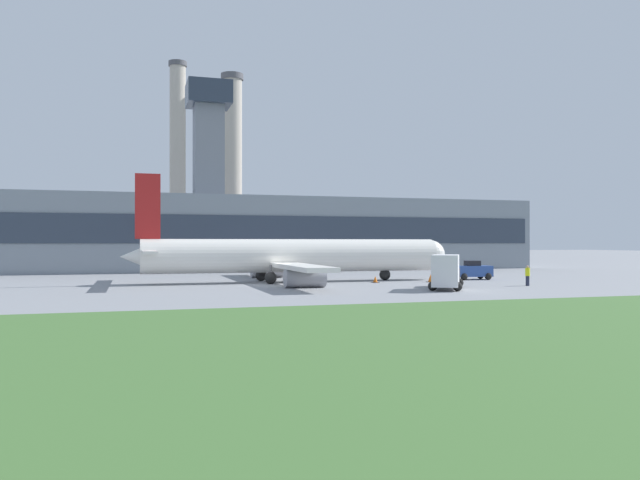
# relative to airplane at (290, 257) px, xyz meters

# --- Properties ---
(ground_plane) EXTENTS (400.00, 400.00, 0.00)m
(ground_plane) POSITION_rel_airplane_xyz_m (-2.36, -3.26, -2.30)
(ground_plane) COLOR gray
(grass_strip) EXTENTS (240.00, 37.00, 0.06)m
(grass_strip) POSITION_rel_airplane_xyz_m (-2.36, -39.76, -2.27)
(grass_strip) COLOR #426B33
(grass_strip) RESTS_ON ground_plane
(terminal_building) EXTENTS (83.71, 15.52, 24.59)m
(terminal_building) POSITION_rel_airplane_xyz_m (-2.41, 27.58, 2.70)
(terminal_building) COLOR gray
(terminal_building) RESTS_ON ground_plane
(smokestack_left) EXTENTS (3.20, 3.20, 35.52)m
(smokestack_left) POSITION_rel_airplane_xyz_m (-6.12, 57.37, 15.59)
(smokestack_left) COLOR #B2A899
(smokestack_left) RESTS_ON ground_plane
(smokestack_right) EXTENTS (4.06, 4.06, 34.14)m
(smokestack_right) POSITION_rel_airplane_xyz_m (3.55, 57.61, 14.93)
(smokestack_right) COLOR #B2A899
(smokestack_right) RESTS_ON ground_plane
(airplane) EXTENTS (30.25, 26.83, 9.47)m
(airplane) POSITION_rel_airplane_xyz_m (0.00, 0.00, 0.00)
(airplane) COLOR white
(airplane) RESTS_ON ground_plane
(pushback_tug) EXTENTS (3.71, 2.38, 1.84)m
(pushback_tug) POSITION_rel_airplane_xyz_m (17.89, -1.43, -1.48)
(pushback_tug) COLOR #2D4C93
(pushback_tug) RESTS_ON ground_plane
(baggage_truck) EXTENTS (4.94, 6.51, 2.67)m
(baggage_truck) POSITION_rel_airplane_xyz_m (9.41, -11.97, -1.00)
(baggage_truck) COLOR #232328
(baggage_truck) RESTS_ON ground_plane
(ground_crew_person) EXTENTS (0.46, 0.46, 1.70)m
(ground_crew_person) POSITION_rel_airplane_xyz_m (17.78, -10.41, -1.43)
(ground_crew_person) COLOR #23283D
(ground_crew_person) RESTS_ON ground_plane
(traffic_cone_near_nose) EXTENTS (0.65, 0.65, 0.69)m
(traffic_cone_near_nose) POSITION_rel_airplane_xyz_m (12.25, -3.72, -1.98)
(traffic_cone_near_nose) COLOR black
(traffic_cone_near_nose) RESTS_ON ground_plane
(traffic_cone_wingtip) EXTENTS (0.61, 0.61, 0.59)m
(traffic_cone_wingtip) POSITION_rel_airplane_xyz_m (7.18, -2.94, -2.03)
(traffic_cone_wingtip) COLOR black
(traffic_cone_wingtip) RESTS_ON ground_plane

